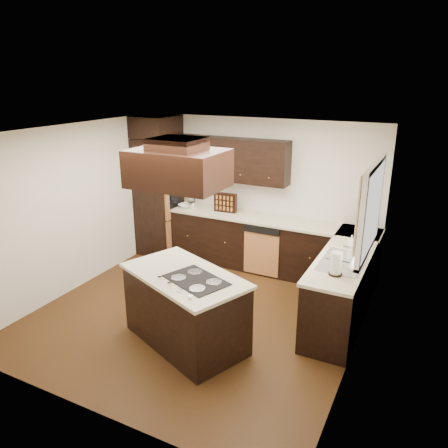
{
  "coord_description": "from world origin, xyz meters",
  "views": [
    {
      "loc": [
        2.73,
        -4.63,
        3.15
      ],
      "look_at": [
        0.1,
        0.6,
        1.15
      ],
      "focal_mm": 35.0,
      "sensor_mm": 36.0,
      "label": 1
    }
  ],
  "objects": [
    {
      "name": "curtain_left",
      "position": [
        2.01,
        0.13,
        1.7
      ],
      "size": [
        0.02,
        0.34,
        0.9
      ],
      "primitive_type": "cube",
      "color": "beige",
      "rests_on": "wall_right"
    },
    {
      "name": "island",
      "position": [
        0.2,
        -0.65,
        0.44
      ],
      "size": [
        1.71,
        1.34,
        0.88
      ],
      "primitive_type": "cube",
      "rotation": [
        0.0,
        0.0,
        -0.39
      ],
      "color": "black",
      "rests_on": "floor"
    },
    {
      "name": "island_top",
      "position": [
        0.2,
        -0.65,
        0.9
      ],
      "size": [
        1.78,
        1.41,
        0.04
      ],
      "primitive_type": "cube",
      "rotation": [
        0.0,
        0.0,
        -0.39
      ],
      "color": "beige",
      "rests_on": "island"
    },
    {
      "name": "wall_left",
      "position": [
        -2.11,
        0.0,
        1.25
      ],
      "size": [
        0.02,
        4.2,
        2.5
      ],
      "primitive_type": "cube",
      "color": "silver",
      "rests_on": "ground"
    },
    {
      "name": "countertop_right",
      "position": [
        1.79,
        0.9,
        0.9
      ],
      "size": [
        0.63,
        2.4,
        0.04
      ],
      "primitive_type": "cube",
      "color": "beige",
      "rests_on": "base_cabinets_right"
    },
    {
      "name": "floor",
      "position": [
        0.0,
        0.0,
        -0.01
      ],
      "size": [
        4.2,
        4.2,
        0.02
      ],
      "primitive_type": "cube",
      "color": "#523214",
      "rests_on": "ground"
    },
    {
      "name": "window_frame",
      "position": [
        2.07,
        0.55,
        1.65
      ],
      "size": [
        0.06,
        1.32,
        1.12
      ],
      "primitive_type": "cube",
      "color": "silver",
      "rests_on": "wall_right"
    },
    {
      "name": "countertop_back",
      "position": [
        0.03,
        1.79,
        0.9
      ],
      "size": [
        2.93,
        0.63,
        0.04
      ],
      "primitive_type": "cube",
      "color": "beige",
      "rests_on": "base_cabinets_back"
    },
    {
      "name": "oven_column",
      "position": [
        -1.78,
        1.71,
        1.06
      ],
      "size": [
        0.65,
        0.75,
        2.12
      ],
      "primitive_type": "cube",
      "color": "black",
      "rests_on": "floor"
    },
    {
      "name": "window_pane",
      "position": [
        2.1,
        0.55,
        1.65
      ],
      "size": [
        0.0,
        1.2,
        1.0
      ],
      "primitive_type": "cube",
      "color": "white",
      "rests_on": "wall_right"
    },
    {
      "name": "mixing_bowl",
      "position": [
        -1.23,
        1.72,
        0.95
      ],
      "size": [
        0.27,
        0.27,
        0.06
      ],
      "primitive_type": "imported",
      "rotation": [
        0.0,
        0.0,
        -0.15
      ],
      "color": "silver",
      "rests_on": "countertop_back"
    },
    {
      "name": "curtain_right",
      "position": [
        2.01,
        0.97,
        1.7
      ],
      "size": [
        0.02,
        0.34,
        0.9
      ],
      "primitive_type": "cube",
      "color": "beige",
      "rests_on": "wall_right"
    },
    {
      "name": "spice_rack",
      "position": [
        -0.47,
        1.8,
        1.08
      ],
      "size": [
        0.4,
        0.13,
        0.33
      ],
      "primitive_type": "cube",
      "rotation": [
        0.0,
        0.0,
        0.07
      ],
      "color": "black",
      "rests_on": "countertop_back"
    },
    {
      "name": "wall_oven_face",
      "position": [
        -1.43,
        1.71,
        1.12
      ],
      "size": [
        0.05,
        0.62,
        0.78
      ],
      "primitive_type": "cube",
      "color": "#C98149",
      "rests_on": "oven_column"
    },
    {
      "name": "sink_rim",
      "position": [
        1.8,
        0.55,
        0.92
      ],
      "size": [
        0.52,
        0.84,
        0.01
      ],
      "primitive_type": "cube",
      "color": "silver",
      "rests_on": "countertop_right"
    },
    {
      "name": "upper_cabinets",
      "position": [
        -0.43,
        1.93,
        1.81
      ],
      "size": [
        2.0,
        0.34,
        0.72
      ],
      "primitive_type": "cube",
      "color": "black",
      "rests_on": "wall_back"
    },
    {
      "name": "wall_right",
      "position": [
        2.11,
        0.0,
        1.25
      ],
      "size": [
        0.02,
        4.2,
        2.5
      ],
      "primitive_type": "cube",
      "color": "silver",
      "rests_on": "ground"
    },
    {
      "name": "wall_back",
      "position": [
        0.0,
        2.11,
        1.25
      ],
      "size": [
        4.2,
        0.02,
        2.5
      ],
      "primitive_type": "cube",
      "color": "silver",
      "rests_on": "ground"
    },
    {
      "name": "hood_duct",
      "position": [
        0.1,
        -0.55,
        2.44
      ],
      "size": [
        0.55,
        0.5,
        0.13
      ],
      "primitive_type": "cube",
      "color": "black",
      "rests_on": "ceiling"
    },
    {
      "name": "cooktop",
      "position": [
        0.41,
        -0.74,
        0.93
      ],
      "size": [
        0.84,
        0.71,
        0.01
      ],
      "primitive_type": "cube",
      "rotation": [
        0.0,
        0.0,
        -0.39
      ],
      "color": "black",
      "rests_on": "island_top"
    },
    {
      "name": "ceiling",
      "position": [
        0.0,
        0.0,
        2.51
      ],
      "size": [
        4.2,
        4.2,
        0.02
      ],
      "primitive_type": "cube",
      "color": "silver",
      "rests_on": "ground"
    },
    {
      "name": "dishwasher_front",
      "position": [
        0.33,
        1.5,
        0.4
      ],
      "size": [
        0.6,
        0.05,
        0.72
      ],
      "primitive_type": "cube",
      "color": "#C98149",
      "rests_on": "floor"
    },
    {
      "name": "paper_towel",
      "position": [
        1.8,
        0.13,
        1.06
      ],
      "size": [
        0.14,
        0.14,
        0.28
      ],
      "primitive_type": "cylinder",
      "rotation": [
        0.0,
        0.0,
        -0.06
      ],
      "color": "silver",
      "rests_on": "countertop_right"
    },
    {
      "name": "range_hood",
      "position": [
        0.1,
        -0.55,
        2.16
      ],
      "size": [
        1.05,
        0.72,
        0.42
      ],
      "primitive_type": "cube",
      "color": "black",
      "rests_on": "ceiling"
    },
    {
      "name": "blender_base",
      "position": [
        -1.13,
        1.77,
        0.97
      ],
      "size": [
        0.15,
        0.15,
        0.1
      ],
      "primitive_type": "cylinder",
      "color": "silver",
      "rests_on": "countertop_back"
    },
    {
      "name": "wall_front",
      "position": [
        0.0,
        -2.11,
        1.25
      ],
      "size": [
        4.2,
        0.02,
        2.5
      ],
      "primitive_type": "cube",
      "color": "silver",
      "rests_on": "ground"
    },
    {
      "name": "base_cabinets_back",
      "position": [
        0.03,
        1.8,
        0.44
      ],
      "size": [
        2.93,
        0.6,
        0.88
      ],
      "primitive_type": "cube",
      "color": "black",
      "rests_on": "floor"
    },
    {
      "name": "soap_bottle",
      "position": [
        1.81,
        1.02,
        1.02
      ],
      "size": [
        0.11,
        0.12,
        0.2
      ],
      "primitive_type": "imported",
      "rotation": [
        0.0,
        0.0,
        0.31
      ],
      "color": "silver",
      "rests_on": "countertop_right"
    },
    {
      "name": "base_cabinets_right",
      "position": [
        1.8,
        0.9,
        0.44
      ],
      "size": [
        0.6,
        2.4,
        0.88
      ],
      "primitive_type": "cube",
      "color": "black",
      "rests_on": "floor"
    },
    {
      "name": "blender_pitcher",
      "position": [
        -1.13,
        1.77,
        1.15
      ],
      "size": [
        0.13,
        0.13,
        0.26
      ],
      "primitive_type": "cone",
      "color": "silver",
      "rests_on": "blender_base"
    }
  ]
}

